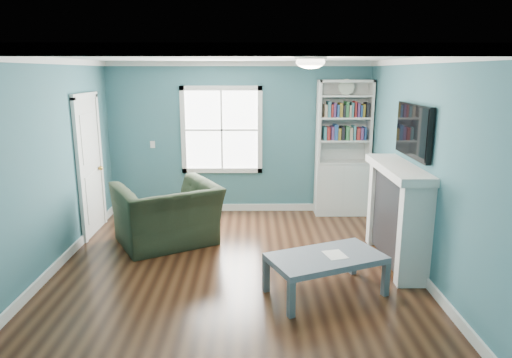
{
  "coord_description": "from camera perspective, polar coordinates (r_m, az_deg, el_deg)",
  "views": [
    {
      "loc": [
        0.21,
        -5.35,
        2.43
      ],
      "look_at": [
        0.27,
        0.4,
        1.07
      ],
      "focal_mm": 32.0,
      "sensor_mm": 36.0,
      "label": 1
    }
  ],
  "objects": [
    {
      "name": "light_switch",
      "position": [
        8.11,
        -12.8,
        4.22
      ],
      "size": [
        0.08,
        0.01,
        0.12
      ],
      "primitive_type": "cube",
      "color": "white",
      "rests_on": "room_walls"
    },
    {
      "name": "fireplace",
      "position": [
        6.12,
        17.25,
        -4.38
      ],
      "size": [
        0.44,
        1.58,
        1.3
      ],
      "color": "black",
      "rests_on": "ground"
    },
    {
      "name": "recliner",
      "position": [
        6.63,
        -11.08,
        -3.12
      ],
      "size": [
        1.6,
        1.42,
        1.17
      ],
      "primitive_type": "imported",
      "rotation": [
        0.0,
        0.0,
        -2.64
      ],
      "color": "black",
      "rests_on": "ground"
    },
    {
      "name": "tv",
      "position": [
        5.94,
        19.08,
        5.73
      ],
      "size": [
        0.06,
        1.1,
        0.65
      ],
      "primitive_type": "cube",
      "color": "black",
      "rests_on": "fireplace"
    },
    {
      "name": "room_walls",
      "position": [
        5.42,
        -2.83,
        4.25
      ],
      "size": [
        5.0,
        5.0,
        5.0
      ],
      "color": "#376D79",
      "rests_on": "ground"
    },
    {
      "name": "window",
      "position": [
        7.91,
        -4.32,
        6.12
      ],
      "size": [
        1.4,
        0.06,
        1.5
      ],
      "color": "white",
      "rests_on": "room_walls"
    },
    {
      "name": "bookshelf",
      "position": [
        7.95,
        10.73,
        2.12
      ],
      "size": [
        0.9,
        0.35,
        2.31
      ],
      "color": "silver",
      "rests_on": "ground"
    },
    {
      "name": "door",
      "position": [
        7.3,
        -20.05,
        1.75
      ],
      "size": [
        0.12,
        0.98,
        2.17
      ],
      "color": "silver",
      "rests_on": "ground"
    },
    {
      "name": "paper_sheet",
      "position": [
        5.19,
        9.86,
        -9.3
      ],
      "size": [
        0.27,
        0.31,
        0.0
      ],
      "primitive_type": "cube",
      "rotation": [
        0.0,
        0.0,
        0.26
      ],
      "color": "white",
      "rests_on": "coffee_table"
    },
    {
      "name": "coffee_table",
      "position": [
        5.18,
        8.73,
        -10.02
      ],
      "size": [
        1.41,
        1.11,
        0.45
      ],
      "rotation": [
        0.0,
        0.0,
        0.4
      ],
      "color": "#4F595F",
      "rests_on": "ground"
    },
    {
      "name": "floor",
      "position": [
        5.88,
        -2.65,
        -11.16
      ],
      "size": [
        5.0,
        5.0,
        0.0
      ],
      "primitive_type": "plane",
      "color": "black",
      "rests_on": "ground"
    },
    {
      "name": "trim",
      "position": [
        5.48,
        -2.79,
        0.69
      ],
      "size": [
        4.5,
        5.0,
        2.6
      ],
      "color": "white",
      "rests_on": "ground"
    },
    {
      "name": "ceiling_fixture",
      "position": [
        5.49,
        6.83,
        14.42
      ],
      "size": [
        0.38,
        0.38,
        0.15
      ],
      "color": "white",
      "rests_on": "room_walls"
    }
  ]
}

